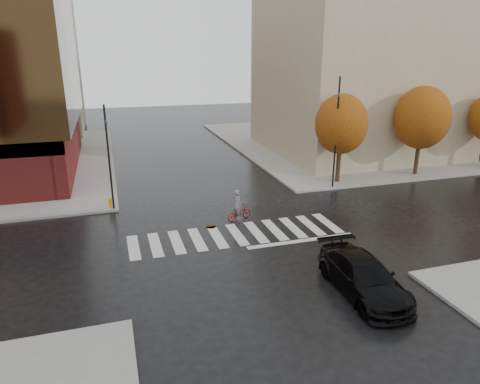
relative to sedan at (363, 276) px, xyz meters
The scene contains 13 objects.
ground 7.45m from the sedan, 115.71° to the left, with size 120.00×120.00×0.00m, color black.
sidewalk_ne 32.91m from the sedan, 57.28° to the left, with size 30.00×30.00×0.15m, color gray.
crosswalk 7.91m from the sedan, 114.13° to the left, with size 12.00×3.00×0.01m, color silver.
building_ne_tan 28.66m from the sedan, 59.80° to the left, with size 16.00×16.00×18.00m, color tan.
building_nw_far 48.64m from the sedan, 113.75° to the left, with size 14.00×12.00×20.00m, color tan.
tree_ne_a 16.06m from the sedan, 64.28° to the left, with size 3.80×3.80×6.50m.
tree_ne_b 20.08m from the sedan, 45.62° to the left, with size 4.20×4.20×6.89m.
sedan is the anchor object (origin of this frame).
cyclist 9.52m from the sedan, 105.37° to the left, with size 1.76×1.12×1.89m.
traffic_light_nw 16.37m from the sedan, 126.25° to the left, with size 0.19×0.18×6.43m.
traffic_light_ne 14.73m from the sedan, 65.99° to the left, with size 0.22×0.24×7.75m.
fire_hydrant 16.38m from the sedan, 126.40° to the left, with size 0.24×0.24×0.68m.
manhole 9.73m from the sedan, 116.50° to the left, with size 0.66×0.66×0.01m, color #402F17.
Camera 1 is at (-6.17, -19.98, 9.48)m, focal length 32.00 mm.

